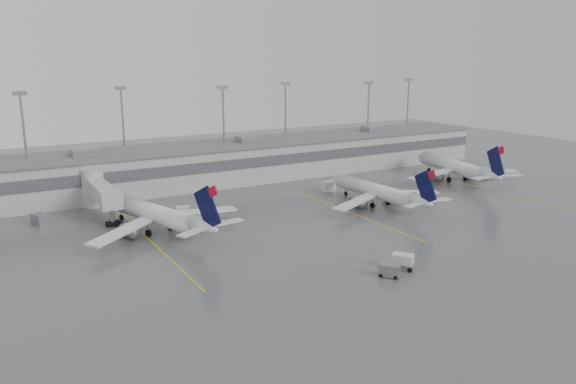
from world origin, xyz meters
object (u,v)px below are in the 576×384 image
jet_mid_right (379,191)px  jet_far_right (457,167)px  baggage_tug (403,263)px  jet_mid_left (157,214)px

jet_mid_right → jet_far_right: size_ratio=0.90×
jet_mid_right → baggage_tug: (-17.20, -25.98, -1.99)m
baggage_tug → jet_far_right: bearing=-0.5°
jet_mid_left → jet_mid_right: 40.16m
jet_mid_right → jet_far_right: bearing=12.8°
jet_mid_left → baggage_tug: jet_mid_left is taller
jet_far_right → baggage_tug: (-45.40, -34.00, -2.32)m
jet_far_right → baggage_tug: jet_far_right is taller
jet_far_right → baggage_tug: bearing=-131.9°
baggage_tug → jet_mid_right: bearing=19.1°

